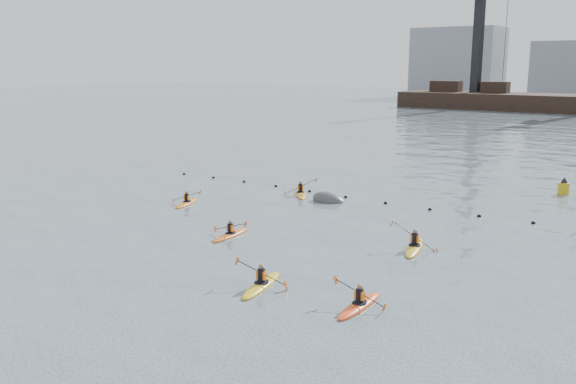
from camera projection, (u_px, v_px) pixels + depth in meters
The scene contains 10 objects.
ground at pixel (84, 316), 21.67m from camera, with size 400.00×400.00×0.00m, color #36464F.
float_line at pixel (367, 200), 40.05m from camera, with size 33.24×0.73×0.24m.
kayaker_0 at pixel (230, 234), 31.69m from camera, with size 2.07×3.07×1.06m.
kayaker_1 at pixel (261, 284), 24.52m from camera, with size 2.30×3.44×1.26m.
kayaker_2 at pixel (187, 203), 38.93m from camera, with size 1.99×3.02×1.10m.
kayaker_3 at pixel (414, 247), 29.53m from camera, with size 2.43×3.55×1.52m.
kayaker_4 at pixel (359, 304), 22.48m from camera, with size 2.17×3.17×1.15m.
kayaker_5 at pixel (301, 193), 41.66m from camera, with size 2.56×3.08×1.34m.
mooring_buoy at pixel (329, 201), 39.68m from camera, with size 2.33×1.37×1.16m, color #373A3C.
nav_buoy at pixel (564, 188), 41.80m from camera, with size 0.74×0.74×1.35m.
Camera 1 is at (17.53, -12.52, 8.82)m, focal length 38.00 mm.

